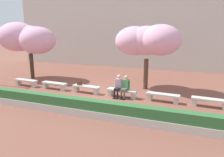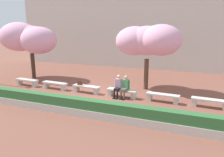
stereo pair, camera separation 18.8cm
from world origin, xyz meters
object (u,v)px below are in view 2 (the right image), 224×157
stone_bench_east_end (163,97)px  stone_bench_center (86,88)px  stone_bench_far_east (210,102)px  stone_bench_near_west (55,84)px  stone_bench_near_east (122,92)px  person_seated_left (118,85)px  stone_bench_west_end (27,81)px  person_seated_right (125,86)px  handbag (80,83)px  cherry_tree_main (148,41)px  cherry_tree_secondary (28,38)px

stone_bench_east_end → stone_bench_center: bearing=-180.0°
stone_bench_far_east → stone_bench_center: bearing=180.0°
stone_bench_near_west → stone_bench_near_east: 4.64m
person_seated_left → stone_bench_west_end: bearing=179.5°
person_seated_left → person_seated_right: same height
handbag → cherry_tree_main: size_ratio=0.08×
stone_bench_far_east → cherry_tree_secondary: cherry_tree_secondary is taller
stone_bench_near_west → person_seated_left: person_seated_left is taller
stone_bench_near_west → person_seated_left: size_ratio=1.38×
stone_bench_near_east → stone_bench_far_east: same height
handbag → cherry_tree_main: (3.65, 2.27, 2.55)m
stone_bench_near_west → person_seated_right: (4.85, -0.05, 0.40)m
person_seated_right → cherry_tree_secondary: bearing=166.4°
stone_bench_center → stone_bench_east_end: bearing=0.0°
handbag → stone_bench_near_east: bearing=0.3°
stone_bench_center → stone_bench_east_end: 4.64m
person_seated_right → stone_bench_near_east: bearing=165.8°
stone_bench_center → cherry_tree_main: size_ratio=0.42×
stone_bench_far_east → handbag: handbag is taller
stone_bench_east_end → person_seated_left: (-2.54, -0.05, 0.40)m
stone_bench_near_east → person_seated_left: 0.46m
stone_bench_center → stone_bench_east_end: (4.64, 0.00, 0.00)m
stone_bench_west_end → stone_bench_near_west: bearing=0.0°
handbag → stone_bench_near_west: bearing=179.6°
stone_bench_center → person_seated_left: 2.13m
stone_bench_near_east → person_seated_right: person_seated_right is taller
person_seated_right → handbag: bearing=179.2°
stone_bench_near_east → person_seated_left: bearing=-166.6°
person_seated_left → handbag: size_ratio=3.81×
stone_bench_west_end → person_seated_left: size_ratio=1.38×
stone_bench_center → stone_bench_near_east: 2.32m
stone_bench_center → cherry_tree_main: bearing=35.2°
person_seated_right → cherry_tree_main: (0.68, 2.31, 2.43)m
stone_bench_west_end → person_seated_left: person_seated_left is taller
stone_bench_east_end → handbag: size_ratio=5.26×
stone_bench_near_west → handbag: handbag is taller
cherry_tree_secondary → stone_bench_west_end: bearing=-55.4°
stone_bench_near_east → cherry_tree_secondary: size_ratio=0.38×
cherry_tree_main → stone_bench_far_east: bearing=-31.1°
stone_bench_east_end → handbag: handbag is taller
stone_bench_west_end → person_seated_left: bearing=-0.5°
stone_bench_west_end → stone_bench_near_east: same height
person_seated_left → cherry_tree_main: (1.11, 2.31, 2.43)m
person_seated_left → handbag: bearing=179.1°
cherry_tree_main → cherry_tree_secondary: bearing=-178.5°
stone_bench_east_end → person_seated_left: bearing=-178.8°
person_seated_right → stone_bench_center: bearing=178.8°
stone_bench_west_end → stone_bench_east_end: bearing=0.0°
stone_bench_near_west → stone_bench_near_east: same height
stone_bench_center → stone_bench_near_east: bearing=-0.0°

